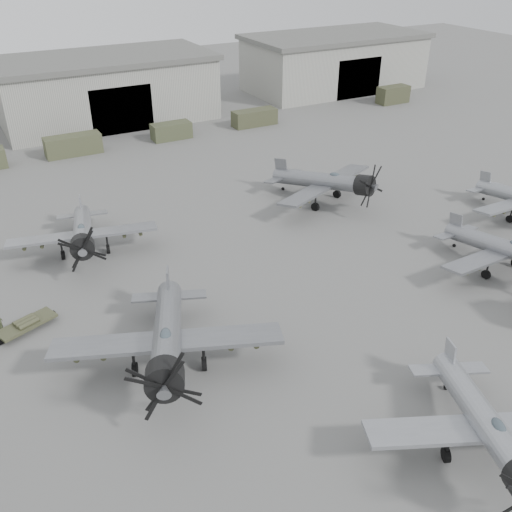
{
  "coord_description": "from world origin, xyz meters",
  "views": [
    {
      "loc": [
        -19.6,
        -17.36,
        23.4
      ],
      "look_at": [
        -2.32,
        14.53,
        2.5
      ],
      "focal_mm": 40.0,
      "sensor_mm": 36.0,
      "label": 1
    }
  ],
  "objects_px": {
    "aircraft_mid_1": "(167,340)",
    "aircraft_far_1": "(329,182)",
    "aircraft_mid_2": "(507,250)",
    "aircraft_near_1": "(490,429)",
    "ground_crew": "(0,322)",
    "aircraft_far_0": "(82,233)"
  },
  "relations": [
    {
      "from": "aircraft_mid_2",
      "to": "ground_crew",
      "type": "xyz_separation_m",
      "value": [
        -35.41,
        10.57,
        -1.26
      ]
    },
    {
      "from": "aircraft_far_1",
      "to": "aircraft_near_1",
      "type": "bearing_deg",
      "value": -132.52
    },
    {
      "from": "aircraft_far_0",
      "to": "aircraft_far_1",
      "type": "relative_size",
      "value": 0.95
    },
    {
      "from": "aircraft_mid_1",
      "to": "aircraft_far_0",
      "type": "bearing_deg",
      "value": 114.8
    },
    {
      "from": "aircraft_mid_1",
      "to": "ground_crew",
      "type": "bearing_deg",
      "value": 154.27
    },
    {
      "from": "aircraft_near_1",
      "to": "ground_crew",
      "type": "relative_size",
      "value": 7.17
    },
    {
      "from": "aircraft_mid_1",
      "to": "aircraft_mid_2",
      "type": "height_order",
      "value": "aircraft_mid_1"
    },
    {
      "from": "aircraft_far_1",
      "to": "aircraft_mid_2",
      "type": "bearing_deg",
      "value": -96.99
    },
    {
      "from": "aircraft_near_1",
      "to": "aircraft_far_0",
      "type": "xyz_separation_m",
      "value": [
        -12.47,
        30.27,
        -0.03
      ]
    },
    {
      "from": "ground_crew",
      "to": "aircraft_far_1",
      "type": "bearing_deg",
      "value": -78.64
    },
    {
      "from": "aircraft_mid_2",
      "to": "aircraft_far_1",
      "type": "xyz_separation_m",
      "value": [
        -4.67,
        17.11,
        0.24
      ]
    },
    {
      "from": "aircraft_far_1",
      "to": "ground_crew",
      "type": "bearing_deg",
      "value": 169.74
    },
    {
      "from": "aircraft_near_1",
      "to": "aircraft_far_1",
      "type": "distance_m",
      "value": 31.22
    },
    {
      "from": "aircraft_mid_2",
      "to": "aircraft_far_1",
      "type": "relative_size",
      "value": 0.91
    },
    {
      "from": "aircraft_mid_1",
      "to": "aircraft_mid_2",
      "type": "relative_size",
      "value": 1.19
    },
    {
      "from": "aircraft_mid_1",
      "to": "aircraft_far_1",
      "type": "relative_size",
      "value": 1.08
    },
    {
      "from": "aircraft_mid_1",
      "to": "aircraft_far_1",
      "type": "bearing_deg",
      "value": 56.6
    },
    {
      "from": "aircraft_mid_1",
      "to": "aircraft_far_1",
      "type": "distance_m",
      "value": 27.28
    },
    {
      "from": "aircraft_near_1",
      "to": "aircraft_mid_1",
      "type": "bearing_deg",
      "value": 154.82
    },
    {
      "from": "aircraft_near_1",
      "to": "ground_crew",
      "type": "xyz_separation_m",
      "value": [
        -19.94,
        22.75,
        -1.38
      ]
    },
    {
      "from": "aircraft_mid_1",
      "to": "aircraft_far_0",
      "type": "distance_m",
      "value": 16.66
    },
    {
      "from": "aircraft_near_1",
      "to": "aircraft_mid_2",
      "type": "relative_size",
      "value": 1.03
    }
  ]
}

